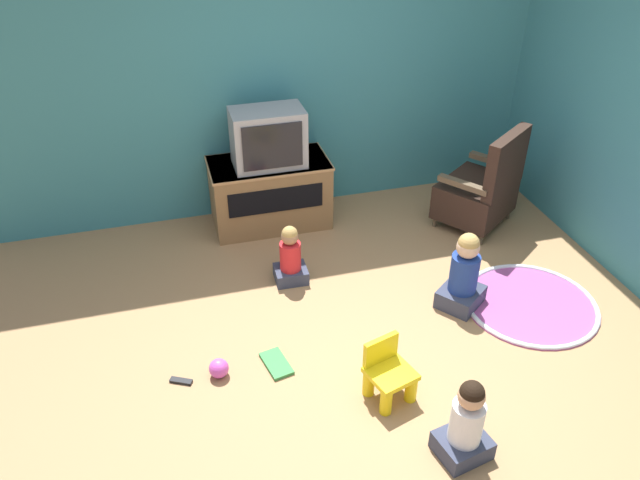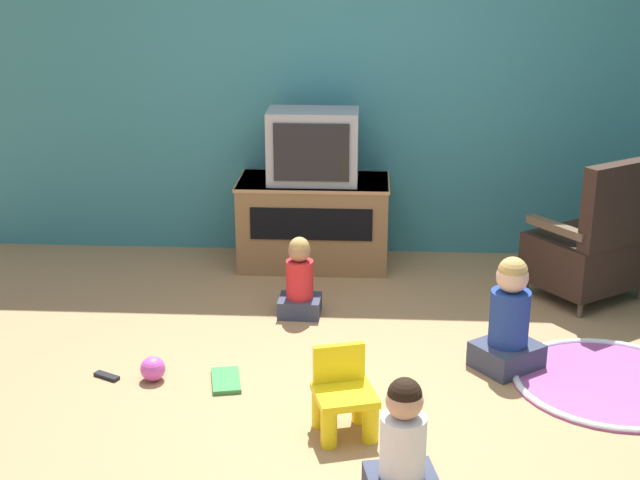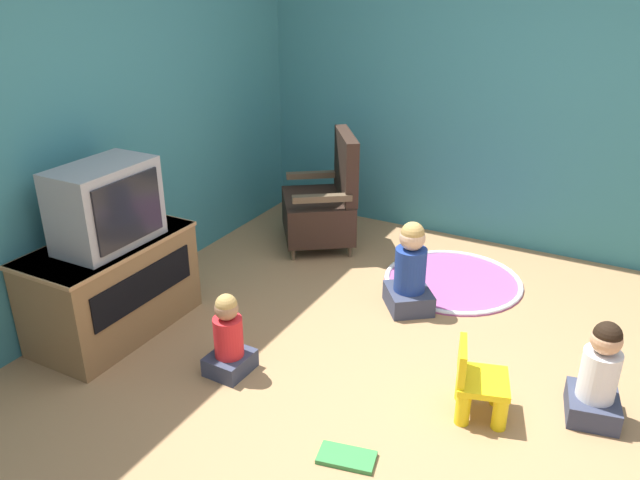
{
  "view_description": "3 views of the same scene",
  "coord_description": "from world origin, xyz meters",
  "px_view_note": "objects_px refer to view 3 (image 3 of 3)",
  "views": [
    {
      "loc": [
        -1.27,
        -2.91,
        3.08
      ],
      "look_at": [
        -0.3,
        0.57,
        0.68
      ],
      "focal_mm": 35.0,
      "sensor_mm": 36.0,
      "label": 1
    },
    {
      "loc": [
        0.01,
        -4.03,
        2.24
      ],
      "look_at": [
        -0.25,
        0.51,
        0.68
      ],
      "focal_mm": 50.0,
      "sensor_mm": 36.0,
      "label": 2
    },
    {
      "loc": [
        -2.83,
        -0.84,
        2.19
      ],
      "look_at": [
        -0.09,
        0.63,
        0.81
      ],
      "focal_mm": 35.0,
      "sensor_mm": 36.0,
      "label": 3
    }
  ],
  "objects_px": {
    "television": "(106,205)",
    "child_watching_left": "(410,272)",
    "black_armchair": "(324,204)",
    "yellow_kid_chair": "(478,386)",
    "book": "(347,457)",
    "child_watching_right": "(598,377)",
    "child_watching_center": "(229,339)",
    "tv_cabinet": "(112,285)"
  },
  "relations": [
    {
      "from": "child_watching_left",
      "to": "child_watching_center",
      "type": "distance_m",
      "value": 1.35
    },
    {
      "from": "television",
      "to": "black_armchair",
      "type": "bearing_deg",
      "value": -15.22
    },
    {
      "from": "yellow_kid_chair",
      "to": "child_watching_right",
      "type": "distance_m",
      "value": 0.61
    },
    {
      "from": "tv_cabinet",
      "to": "television",
      "type": "height_order",
      "value": "television"
    },
    {
      "from": "child_watching_right",
      "to": "tv_cabinet",
      "type": "bearing_deg",
      "value": 89.83
    },
    {
      "from": "book",
      "to": "child_watching_center",
      "type": "bearing_deg",
      "value": -31.13
    },
    {
      "from": "tv_cabinet",
      "to": "black_armchair",
      "type": "distance_m",
      "value": 1.91
    },
    {
      "from": "black_armchair",
      "to": "child_watching_right",
      "type": "height_order",
      "value": "black_armchair"
    },
    {
      "from": "yellow_kid_chair",
      "to": "child_watching_left",
      "type": "height_order",
      "value": "child_watching_left"
    },
    {
      "from": "black_armchair",
      "to": "television",
      "type": "bearing_deg",
      "value": -50.74
    },
    {
      "from": "yellow_kid_chair",
      "to": "book",
      "type": "xyz_separation_m",
      "value": [
        -0.64,
        0.45,
        -0.16
      ]
    },
    {
      "from": "black_armchair",
      "to": "book",
      "type": "xyz_separation_m",
      "value": [
        -2.18,
        -1.28,
        -0.35
      ]
    },
    {
      "from": "television",
      "to": "child_watching_right",
      "type": "xyz_separation_m",
      "value": [
        0.55,
        -2.78,
        -0.62
      ]
    },
    {
      "from": "black_armchair",
      "to": "child_watching_left",
      "type": "relative_size",
      "value": 1.48
    },
    {
      "from": "television",
      "to": "book",
      "type": "bearing_deg",
      "value": -101.11
    },
    {
      "from": "child_watching_right",
      "to": "book",
      "type": "relative_size",
      "value": 1.9
    },
    {
      "from": "black_armchair",
      "to": "yellow_kid_chair",
      "type": "height_order",
      "value": "black_armchair"
    },
    {
      "from": "yellow_kid_chair",
      "to": "child_watching_right",
      "type": "xyz_separation_m",
      "value": [
        0.26,
        -0.54,
        0.08
      ]
    },
    {
      "from": "black_armchair",
      "to": "child_watching_right",
      "type": "distance_m",
      "value": 2.62
    },
    {
      "from": "tv_cabinet",
      "to": "child_watching_center",
      "type": "distance_m",
      "value": 0.92
    },
    {
      "from": "child_watching_left",
      "to": "child_watching_center",
      "type": "xyz_separation_m",
      "value": [
        -1.18,
        0.65,
        -0.06
      ]
    },
    {
      "from": "black_armchair",
      "to": "yellow_kid_chair",
      "type": "relative_size",
      "value": 2.32
    },
    {
      "from": "television",
      "to": "yellow_kid_chair",
      "type": "distance_m",
      "value": 2.36
    },
    {
      "from": "child_watching_center",
      "to": "book",
      "type": "distance_m",
      "value": 0.99
    },
    {
      "from": "yellow_kid_chair",
      "to": "book",
      "type": "height_order",
      "value": "yellow_kid_chair"
    },
    {
      "from": "television",
      "to": "black_armchair",
      "type": "relative_size",
      "value": 0.65
    },
    {
      "from": "television",
      "to": "child_watching_left",
      "type": "distance_m",
      "value": 2.0
    },
    {
      "from": "child_watching_left",
      "to": "book",
      "type": "relative_size",
      "value": 2.13
    },
    {
      "from": "tv_cabinet",
      "to": "black_armchair",
      "type": "xyz_separation_m",
      "value": [
        1.83,
        -0.55,
        0.03
      ]
    },
    {
      "from": "child_watching_left",
      "to": "child_watching_center",
      "type": "relative_size",
      "value": 1.26
    },
    {
      "from": "book",
      "to": "child_watching_left",
      "type": "bearing_deg",
      "value": -91.92
    },
    {
      "from": "child_watching_center",
      "to": "child_watching_right",
      "type": "distance_m",
      "value": 1.99
    },
    {
      "from": "yellow_kid_chair",
      "to": "child_watching_left",
      "type": "xyz_separation_m",
      "value": [
        0.87,
        0.71,
        0.11
      ]
    },
    {
      "from": "television",
      "to": "book",
      "type": "xyz_separation_m",
      "value": [
        -0.35,
        -1.78,
        -0.86
      ]
    },
    {
      "from": "tv_cabinet",
      "to": "child_watching_right",
      "type": "xyz_separation_m",
      "value": [
        0.55,
        -2.82,
        -0.08
      ]
    },
    {
      "from": "yellow_kid_chair",
      "to": "child_watching_left",
      "type": "bearing_deg",
      "value": 23.07
    },
    {
      "from": "child_watching_right",
      "to": "book",
      "type": "xyz_separation_m",
      "value": [
        -0.9,
        0.99,
        -0.24
      ]
    },
    {
      "from": "black_armchair",
      "to": "child_watching_right",
      "type": "relative_size",
      "value": 1.66
    },
    {
      "from": "child_watching_right",
      "to": "book",
      "type": "bearing_deg",
      "value": 120.88
    },
    {
      "from": "yellow_kid_chair",
      "to": "child_watching_left",
      "type": "relative_size",
      "value": 0.64
    },
    {
      "from": "child_watching_center",
      "to": "book",
      "type": "bearing_deg",
      "value": -107.43
    },
    {
      "from": "yellow_kid_chair",
      "to": "book",
      "type": "bearing_deg",
      "value": 128.3
    }
  ]
}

